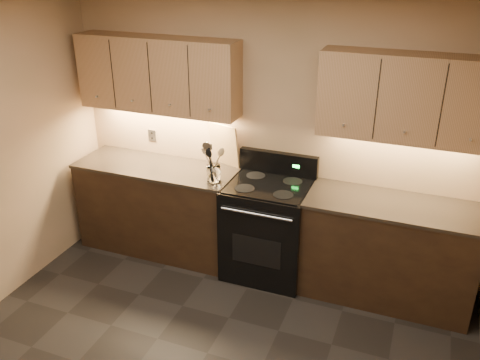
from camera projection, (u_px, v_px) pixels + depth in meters
name	position (u px, v px, depth m)	size (l,w,h in m)	color
ceiling	(156.00, 12.00, 2.51)	(4.00, 4.00, 0.00)	silver
wall_back	(273.00, 134.00, 4.75)	(4.00, 0.04, 2.60)	tan
counter_left	(159.00, 207.00, 5.20)	(1.62, 0.62, 0.93)	black
counter_right	(388.00, 251.00, 4.45)	(1.46, 0.62, 0.93)	black
stove	(268.00, 228.00, 4.79)	(0.76, 0.68, 1.14)	black
upper_cab_left	(158.00, 75.00, 4.77)	(1.60, 0.30, 0.70)	#AA7E55
upper_cab_right	(410.00, 98.00, 4.02)	(1.44, 0.30, 0.70)	#AA7E55
outlet_plate	(152.00, 135.00, 5.24)	(0.09, 0.01, 0.12)	#B2B5BA
utensil_crock	(214.00, 174.00, 4.65)	(0.16, 0.16, 0.16)	white
cutting_board	(224.00, 145.00, 4.94)	(0.34, 0.02, 0.43)	tan
wooden_spoon	(209.00, 163.00, 4.60)	(0.06, 0.06, 0.32)	tan
black_spoon	(213.00, 163.00, 4.63)	(0.06, 0.06, 0.30)	black
black_turner	(212.00, 163.00, 4.58)	(0.08, 0.08, 0.34)	black
steel_spatula	(217.00, 163.00, 4.59)	(0.08, 0.08, 0.33)	silver
steel_skimmer	(217.00, 163.00, 4.58)	(0.09, 0.09, 0.36)	silver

